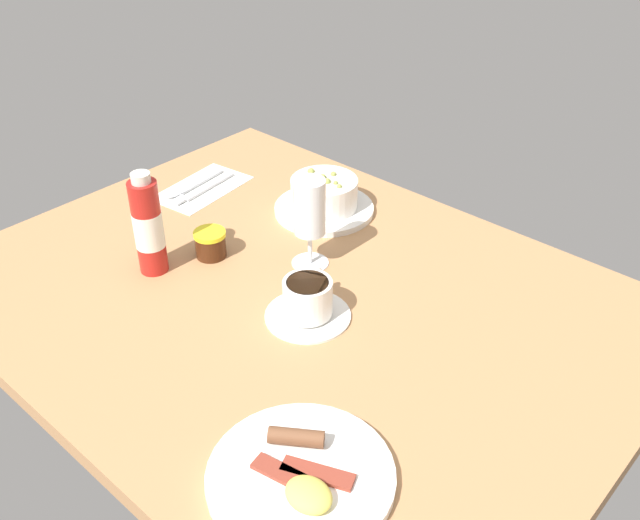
% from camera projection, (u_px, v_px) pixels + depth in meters
% --- Properties ---
extents(ground_plane, '(1.10, 0.84, 0.03)m').
position_uv_depth(ground_plane, '(294.00, 302.00, 1.19)').
color(ground_plane, '#B27F51').
extents(porridge_bowl, '(0.19, 0.19, 0.08)m').
position_uv_depth(porridge_bowl, '(324.00, 196.00, 1.38)').
color(porridge_bowl, white).
rests_on(porridge_bowl, ground_plane).
extents(cutlery_setting, '(0.14, 0.21, 0.01)m').
position_uv_depth(cutlery_setting, '(200.00, 188.00, 1.48)').
color(cutlery_setting, white).
rests_on(cutlery_setting, ground_plane).
extents(coffee_cup, '(0.14, 0.14, 0.07)m').
position_uv_depth(coffee_cup, '(308.00, 301.00, 1.11)').
color(coffee_cup, white).
rests_on(coffee_cup, ground_plane).
extents(wine_glass, '(0.07, 0.07, 0.16)m').
position_uv_depth(wine_glass, '(310.00, 212.00, 1.20)').
color(wine_glass, white).
rests_on(wine_glass, ground_plane).
extents(jam_jar, '(0.06, 0.06, 0.05)m').
position_uv_depth(jam_jar, '(210.00, 244.00, 1.26)').
color(jam_jar, '#421F0E').
rests_on(jam_jar, ground_plane).
extents(sauce_bottle_red, '(0.05, 0.05, 0.19)m').
position_uv_depth(sauce_bottle_red, '(148.00, 227.00, 1.19)').
color(sauce_bottle_red, '#B21E19').
rests_on(sauce_bottle_red, ground_plane).
extents(breakfast_plate, '(0.23, 0.23, 0.04)m').
position_uv_depth(breakfast_plate, '(301.00, 476.00, 0.86)').
color(breakfast_plate, white).
rests_on(breakfast_plate, ground_plane).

